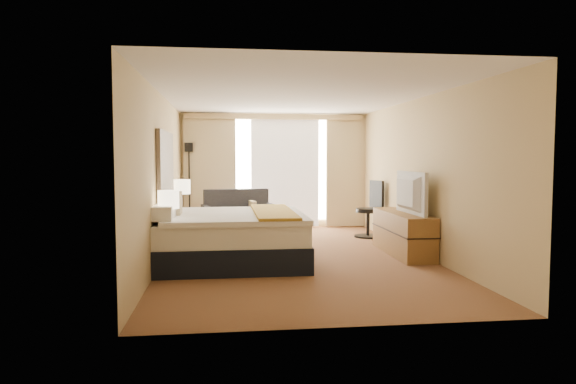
{
  "coord_description": "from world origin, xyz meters",
  "views": [
    {
      "loc": [
        -1.13,
        -8.21,
        1.64
      ],
      "look_at": [
        -0.06,
        0.4,
        1.03
      ],
      "focal_mm": 32.0,
      "sensor_mm": 36.0,
      "label": 1
    }
  ],
  "objects": [
    {
      "name": "nightstand_left",
      "position": [
        -1.87,
        -1.05,
        0.28
      ],
      "size": [
        0.45,
        0.52,
        0.55
      ],
      "primitive_type": "cube",
      "color": "brown",
      "rests_on": "floor"
    },
    {
      "name": "desk_chair",
      "position": [
        1.81,
        1.84,
        0.51
      ],
      "size": [
        0.56,
        0.56,
        1.14
      ],
      "rotation": [
        0.0,
        0.0,
        0.29
      ],
      "color": "black",
      "rests_on": "floor"
    },
    {
      "name": "curtains",
      "position": [
        -0.0,
        3.39,
        1.41
      ],
      "size": [
        4.12,
        0.19,
        2.56
      ],
      "color": "#CBB48F",
      "rests_on": "floor"
    },
    {
      "name": "wall_right",
      "position": [
        2.1,
        0.0,
        1.3
      ],
      "size": [
        0.02,
        7.0,
        2.6
      ],
      "primitive_type": "cube",
      "color": "tan",
      "rests_on": "ground"
    },
    {
      "name": "wall_back",
      "position": [
        0.0,
        3.5,
        1.3
      ],
      "size": [
        4.2,
        0.02,
        2.6
      ],
      "primitive_type": "cube",
      "color": "tan",
      "rests_on": "ground"
    },
    {
      "name": "ceiling",
      "position": [
        0.0,
        0.0,
        2.6
      ],
      "size": [
        4.2,
        7.0,
        0.02
      ],
      "primitive_type": "cube",
      "color": "silver",
      "rests_on": "wall_back"
    },
    {
      "name": "lamp_right",
      "position": [
        -1.91,
        1.48,
        1.05
      ],
      "size": [
        0.31,
        0.31,
        0.65
      ],
      "color": "black",
      "rests_on": "nightstand_right"
    },
    {
      "name": "media_dresser",
      "position": [
        1.83,
        0.0,
        0.35
      ],
      "size": [
        0.5,
        1.8,
        0.7
      ],
      "primitive_type": "cube",
      "color": "brown",
      "rests_on": "floor"
    },
    {
      "name": "bed",
      "position": [
        -1.06,
        -0.37,
        0.4
      ],
      "size": [
        2.26,
        2.06,
        1.1
      ],
      "color": "black",
      "rests_on": "floor"
    },
    {
      "name": "lamp_left",
      "position": [
        -1.9,
        -1.0,
        1.02
      ],
      "size": [
        0.29,
        0.29,
        0.61
      ],
      "color": "black",
      "rests_on": "nightstand_left"
    },
    {
      "name": "window",
      "position": [
        0.25,
        3.47,
        1.32
      ],
      "size": [
        2.3,
        0.02,
        2.3
      ],
      "primitive_type": "cube",
      "color": "white",
      "rests_on": "wall_back"
    },
    {
      "name": "nightstand_right",
      "position": [
        -1.87,
        1.45,
        0.28
      ],
      "size": [
        0.45,
        0.52,
        0.55
      ],
      "primitive_type": "cube",
      "color": "brown",
      "rests_on": "floor"
    },
    {
      "name": "wall_front",
      "position": [
        0.0,
        -3.5,
        1.3
      ],
      "size": [
        4.2,
        0.02,
        2.6
      ],
      "primitive_type": "cube",
      "color": "tan",
      "rests_on": "ground"
    },
    {
      "name": "floor_lamp",
      "position": [
        -1.9,
        3.3,
        1.37
      ],
      "size": [
        0.24,
        0.24,
        1.93
      ],
      "color": "black",
      "rests_on": "floor"
    },
    {
      "name": "tissue_box",
      "position": [
        -1.81,
        -0.87,
        0.6
      ],
      "size": [
        0.14,
        0.14,
        0.11
      ],
      "primitive_type": "cube",
      "rotation": [
        0.0,
        0.0,
        -0.27
      ],
      "color": "#99B5ED",
      "rests_on": "nightstand_left"
    },
    {
      "name": "loveseat",
      "position": [
        -0.83,
        2.49,
        0.31
      ],
      "size": [
        1.62,
        1.05,
        0.94
      ],
      "rotation": [
        0.0,
        0.0,
        0.18
      ],
      "color": "#541A18",
      "rests_on": "floor"
    },
    {
      "name": "floor",
      "position": [
        0.0,
        0.0,
        0.0
      ],
      "size": [
        4.2,
        7.0,
        0.02
      ],
      "primitive_type": "cube",
      "color": "#592719",
      "rests_on": "ground"
    },
    {
      "name": "television",
      "position": [
        1.78,
        -0.17,
        1.04
      ],
      "size": [
        0.18,
        1.19,
        0.69
      ],
      "primitive_type": "imported",
      "rotation": [
        0.0,
        0.0,
        1.59
      ],
      "color": "black",
      "rests_on": "media_dresser"
    },
    {
      "name": "wall_left",
      "position": [
        -2.1,
        0.0,
        1.3
      ],
      "size": [
        0.02,
        7.0,
        2.6
      ],
      "primitive_type": "cube",
      "color": "tan",
      "rests_on": "ground"
    },
    {
      "name": "headboard",
      "position": [
        -2.06,
        0.2,
        1.28
      ],
      "size": [
        0.06,
        1.85,
        1.5
      ],
      "primitive_type": "cube",
      "color": "black",
      "rests_on": "wall_left"
    },
    {
      "name": "telephone",
      "position": [
        -1.75,
        1.4,
        0.58
      ],
      "size": [
        0.21,
        0.19,
        0.07
      ],
      "primitive_type": "cube",
      "rotation": [
        0.0,
        0.0,
        0.29
      ],
      "color": "black",
      "rests_on": "nightstand_right"
    }
  ]
}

